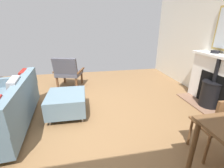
{
  "coord_description": "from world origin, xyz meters",
  "views": [
    {
      "loc": [
        -0.22,
        2.54,
        1.56
      ],
      "look_at": [
        -0.69,
        0.1,
        0.61
      ],
      "focal_mm": 24.68,
      "sensor_mm": 36.0,
      "label": 1
    }
  ],
  "objects_px": {
    "mantel_bowl_near": "(215,52)",
    "dining_chair_near_fireplace": "(220,124)",
    "ottoman": "(67,102)",
    "sofa": "(6,108)",
    "fireplace": "(218,85)",
    "armchair_accent": "(68,71)"
  },
  "relations": [
    {
      "from": "fireplace",
      "to": "mantel_bowl_near",
      "type": "distance_m",
      "value": 0.67
    },
    {
      "from": "sofa",
      "to": "armchair_accent",
      "type": "height_order",
      "value": "armchair_accent"
    },
    {
      "from": "fireplace",
      "to": "ottoman",
      "type": "height_order",
      "value": "fireplace"
    },
    {
      "from": "sofa",
      "to": "ottoman",
      "type": "distance_m",
      "value": 0.92
    },
    {
      "from": "mantel_bowl_near",
      "to": "armchair_accent",
      "type": "relative_size",
      "value": 0.19
    },
    {
      "from": "mantel_bowl_near",
      "to": "armchair_accent",
      "type": "xyz_separation_m",
      "value": [
        3.01,
        -1.35,
        -0.62
      ]
    },
    {
      "from": "mantel_bowl_near",
      "to": "dining_chair_near_fireplace",
      "type": "relative_size",
      "value": 0.19
    },
    {
      "from": "mantel_bowl_near",
      "to": "ottoman",
      "type": "relative_size",
      "value": 0.22
    },
    {
      "from": "ottoman",
      "to": "armchair_accent",
      "type": "bearing_deg",
      "value": -87.3
    },
    {
      "from": "armchair_accent",
      "to": "sofa",
      "type": "bearing_deg",
      "value": 62.97
    },
    {
      "from": "armchair_accent",
      "to": "dining_chair_near_fireplace",
      "type": "distance_m",
      "value": 3.36
    },
    {
      "from": "mantel_bowl_near",
      "to": "sofa",
      "type": "bearing_deg",
      "value": 3.94
    },
    {
      "from": "fireplace",
      "to": "armchair_accent",
      "type": "height_order",
      "value": "fireplace"
    },
    {
      "from": "fireplace",
      "to": "ottoman",
      "type": "relative_size",
      "value": 1.94
    },
    {
      "from": "sofa",
      "to": "fireplace",
      "type": "bearing_deg",
      "value": 179.68
    },
    {
      "from": "dining_chair_near_fireplace",
      "to": "fireplace",
      "type": "bearing_deg",
      "value": -132.82
    },
    {
      "from": "fireplace",
      "to": "sofa",
      "type": "xyz_separation_m",
      "value": [
        3.78,
        -0.02,
        -0.12
      ]
    },
    {
      "from": "mantel_bowl_near",
      "to": "dining_chair_near_fireplace",
      "type": "distance_m",
      "value": 1.88
    },
    {
      "from": "mantel_bowl_near",
      "to": "sofa",
      "type": "relative_size",
      "value": 0.09
    },
    {
      "from": "mantel_bowl_near",
      "to": "ottoman",
      "type": "xyz_separation_m",
      "value": [
        2.94,
        0.03,
        -0.82
      ]
    },
    {
      "from": "armchair_accent",
      "to": "dining_chair_near_fireplace",
      "type": "relative_size",
      "value": 0.98
    },
    {
      "from": "armchair_accent",
      "to": "ottoman",
      "type": "bearing_deg",
      "value": 92.7
    }
  ]
}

